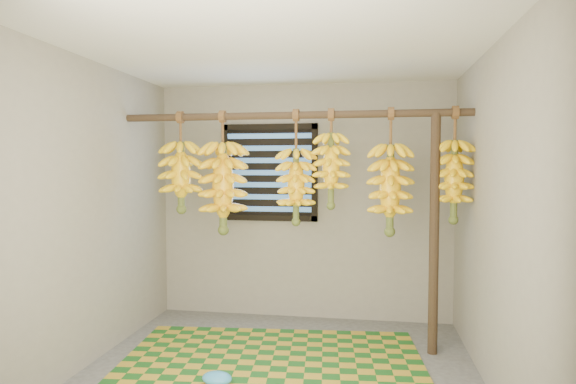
% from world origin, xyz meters
% --- Properties ---
extents(floor, '(3.00, 3.00, 0.01)m').
position_xyz_m(floor, '(0.00, 0.00, -0.01)').
color(floor, '#4B4B4B').
rests_on(floor, ground).
extents(ceiling, '(3.00, 3.00, 0.01)m').
position_xyz_m(ceiling, '(0.00, 0.00, 2.40)').
color(ceiling, silver).
rests_on(ceiling, wall_back).
extents(wall_back, '(3.00, 0.01, 2.40)m').
position_xyz_m(wall_back, '(0.00, 1.50, 1.20)').
color(wall_back, gray).
rests_on(wall_back, floor).
extents(wall_left, '(0.01, 3.00, 2.40)m').
position_xyz_m(wall_left, '(-1.50, 0.00, 1.20)').
color(wall_left, gray).
rests_on(wall_left, floor).
extents(wall_right, '(0.01, 3.00, 2.40)m').
position_xyz_m(wall_right, '(1.50, 0.00, 1.20)').
color(wall_right, gray).
rests_on(wall_right, floor).
extents(window, '(1.00, 0.04, 1.00)m').
position_xyz_m(window, '(-0.35, 1.48, 1.50)').
color(window, black).
rests_on(window, wall_back).
extents(hanging_pole, '(3.00, 0.06, 0.06)m').
position_xyz_m(hanging_pole, '(0.00, 0.70, 2.00)').
color(hanging_pole, '#3E2D1E').
rests_on(hanging_pole, wall_left).
extents(support_post, '(0.08, 0.08, 2.00)m').
position_xyz_m(support_post, '(1.20, 0.70, 1.00)').
color(support_post, '#3E2D1E').
rests_on(support_post, floor).
extents(woven_mat, '(2.56, 2.12, 0.01)m').
position_xyz_m(woven_mat, '(-0.07, 0.10, 0.01)').
color(woven_mat, '#195519').
rests_on(woven_mat, floor).
extents(plastic_bag, '(0.24, 0.19, 0.09)m').
position_xyz_m(plastic_bag, '(-0.39, -0.18, 0.06)').
color(plastic_bag, '#3892D3').
rests_on(plastic_bag, woven_mat).
extents(banana_bunch_a, '(0.34, 0.34, 0.89)m').
position_xyz_m(banana_bunch_a, '(-1.00, 0.70, 1.47)').
color(banana_bunch_a, brown).
rests_on(banana_bunch_a, hanging_pole).
extents(banana_bunch_b, '(0.39, 0.39, 1.07)m').
position_xyz_m(banana_bunch_b, '(-0.61, 0.70, 1.38)').
color(banana_bunch_b, brown).
rests_on(banana_bunch_b, hanging_pole).
extents(banana_bunch_c, '(0.32, 0.32, 0.99)m').
position_xyz_m(banana_bunch_c, '(0.05, 0.70, 1.39)').
color(banana_bunch_c, brown).
rests_on(banana_bunch_c, hanging_pole).
extents(banana_bunch_d, '(0.30, 0.30, 0.84)m').
position_xyz_m(banana_bunch_d, '(0.35, 0.70, 1.53)').
color(banana_bunch_d, brown).
rests_on(banana_bunch_d, hanging_pole).
extents(banana_bunch_e, '(0.34, 0.34, 1.05)m').
position_xyz_m(banana_bunch_e, '(0.84, 0.70, 1.37)').
color(banana_bunch_e, brown).
rests_on(banana_bunch_e, hanging_pole).
extents(banana_bunch_f, '(0.28, 0.28, 0.95)m').
position_xyz_m(banana_bunch_f, '(1.35, 0.70, 1.44)').
color(banana_bunch_f, brown).
rests_on(banana_bunch_f, hanging_pole).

